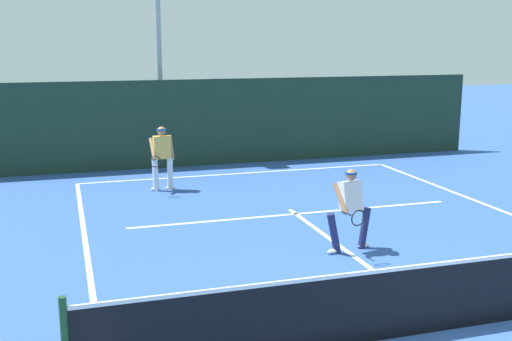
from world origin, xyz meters
The scene contains 9 objects.
ground_plane centered at (0.00, 0.00, 0.00)m, with size 80.00×80.00×0.00m, color #2F54A0.
court_line_baseline_far centered at (0.00, 10.61, 0.00)m, with size 9.23×0.10×0.01m, color white.
court_line_service centered at (0.00, 6.01, 0.00)m, with size 7.52×0.10×0.01m, color white.
court_line_centre centered at (0.00, 3.20, 0.00)m, with size 0.10×6.40×0.01m, color white.
tennis_net centered at (0.00, 0.00, 0.51)m, with size 10.12×0.09×1.10m.
player_near centered at (0.05, 3.36, 0.85)m, with size 0.99×0.87×1.55m.
player_far centered at (-2.49, 9.19, 0.92)m, with size 0.73×0.87×1.67m.
back_fence_windscreen centered at (0.00, 12.19, 1.34)m, with size 16.98×0.12×2.67m, color #1D3326.
light_pole centered at (-1.90, 13.14, 4.40)m, with size 0.55×0.44×7.14m.
Camera 1 is at (-4.90, -6.76, 3.84)m, focal length 44.11 mm.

